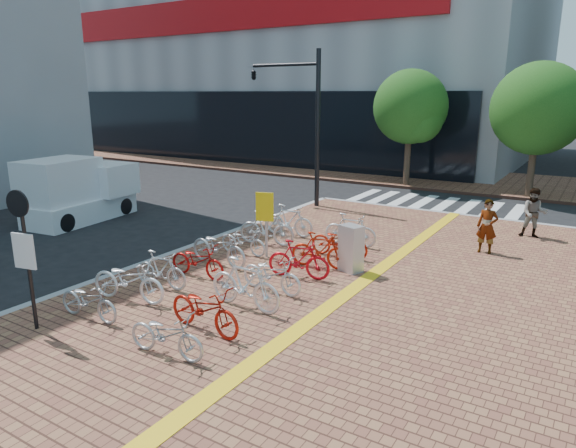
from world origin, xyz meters
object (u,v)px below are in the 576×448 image
Objects in this scene: pedestrian_a at (487,226)px; pedestrian_b at (534,213)px; bike_15 at (350,230)px; bike_4 at (219,247)px; bike_12 at (299,259)px; traffic_light_pole at (287,99)px; notice_sign at (24,243)px; bike_3 at (198,261)px; bike_8 at (166,334)px; bike_5 at (243,241)px; bike_9 at (205,309)px; bike_0 at (89,300)px; utility_box at (351,249)px; yellow_sign at (265,213)px; bike_13 at (320,250)px; bike_6 at (267,228)px; bike_2 at (161,270)px; bike_10 at (245,284)px; box_truck at (78,191)px; bike_7 at (289,221)px; bike_1 at (128,280)px; bike_11 at (272,274)px; bike_14 at (339,242)px.

pedestrian_a is 0.98× the size of pedestrian_b.
bike_4 is at bearing 143.67° from bike_15.
traffic_light_pole is (-5.43, 8.13, 3.97)m from bike_12.
pedestrian_a is at bearing 56.89° from notice_sign.
notice_sign reaches higher than bike_3.
bike_3 is 2.67m from bike_12.
bike_4 is at bearing 22.72° from bike_8.
bike_5 is 5.21m from bike_9.
utility_box is (3.46, 5.77, 0.22)m from bike_0.
yellow_sign is at bearing -15.89° from bike_3.
bike_12 is (2.30, 1.34, 0.06)m from bike_3.
bike_3 is 3.36m from bike_13.
traffic_light_pole is at bearing 132.57° from utility_box.
bike_6 is 0.29× the size of traffic_light_pole.
bike_9 reaches higher than bike_2.
bike_10 is at bearing -4.57° from bike_8.
bike_4 is at bearing 52.98° from bike_10.
bike_7 is at bearing 13.39° from box_truck.
bike_1 is 5.48m from bike_6.
bike_12 is at bearing -32.98° from bike_0.
bike_5 is at bearing 2.52° from bike_3.
bike_15 reaches higher than bike_1.
bike_7 is (0.14, 7.93, 0.11)m from bike_0.
bike_15 is at bearing -71.33° from bike_6.
bike_9 is (2.43, -3.41, -0.03)m from bike_4.
bike_11 reaches higher than bike_8.
bike_2 is 9.10m from box_truck.
yellow_sign is (0.73, 1.28, 0.83)m from bike_4.
yellow_sign is at bearing -167.99° from bike_7.
yellow_sign is 8.63m from traffic_light_pole.
bike_8 is at bearing -137.64° from bike_2.
bike_5 is 2.57m from bike_13.
bike_10 is 1.17m from bike_11.
box_truck is (-7.75, 6.85, -0.83)m from notice_sign.
bike_5 is at bearing 5.78° from bike_4.
bike_4 is 3.70m from utility_box.
bike_14 reaches higher than bike_8.
yellow_sign is 9.12m from box_truck.
bike_2 is 0.24× the size of traffic_light_pole.
bike_15 is 1.03× the size of pedestrian_b.
notice_sign is (-3.08, -5.49, 1.34)m from bike_12.
bike_9 reaches higher than bike_8.
traffic_light_pole reaches higher than bike_11.
bike_13 is at bearing -41.60° from bike_1.
bike_5 is 0.97× the size of bike_8.
bike_10 is at bearing -93.00° from bike_2.
notice_sign reaches higher than bike_10.
bike_0 is 0.83× the size of bike_1.
bike_2 is at bearing 68.43° from bike_9.
bike_5 is 3.43m from utility_box.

